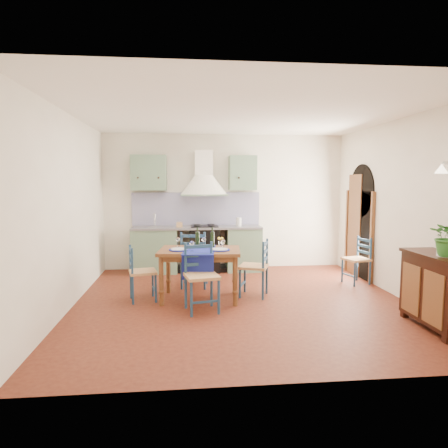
# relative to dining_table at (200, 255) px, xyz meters

# --- Properties ---
(floor) EXTENTS (5.00, 5.00, 0.00)m
(floor) POSITION_rel_dining_table_xyz_m (0.62, -0.21, -0.69)
(floor) COLOR #45160E
(floor) RESTS_ON ground
(back_wall) EXTENTS (5.00, 0.96, 2.80)m
(back_wall) POSITION_rel_dining_table_xyz_m (0.15, 2.08, 0.36)
(back_wall) COLOR white
(back_wall) RESTS_ON ground
(right_wall) EXTENTS (0.26, 5.00, 2.80)m
(right_wall) POSITION_rel_dining_table_xyz_m (3.11, 0.07, 0.64)
(right_wall) COLOR white
(right_wall) RESTS_ON ground
(left_wall) EXTENTS (0.04, 5.00, 2.80)m
(left_wall) POSITION_rel_dining_table_xyz_m (-1.88, -0.21, 0.71)
(left_wall) COLOR white
(left_wall) RESTS_ON ground
(ceiling) EXTENTS (5.00, 5.00, 0.01)m
(ceiling) POSITION_rel_dining_table_xyz_m (0.62, -0.21, 2.11)
(ceiling) COLOR white
(ceiling) RESTS_ON back_wall
(dining_table) EXTENTS (1.32, 1.01, 1.10)m
(dining_table) POSITION_rel_dining_table_xyz_m (0.00, 0.00, 0.00)
(dining_table) COLOR brown
(dining_table) RESTS_ON ground
(chair_near) EXTENTS (0.52, 0.52, 0.96)m
(chair_near) POSITION_rel_dining_table_xyz_m (-0.01, -0.56, -0.20)
(chair_near) COLOR navy
(chair_near) RESTS_ON ground
(chair_far) EXTENTS (0.52, 0.52, 0.98)m
(chair_far) POSITION_rel_dining_table_xyz_m (-0.07, 0.73, -0.19)
(chair_far) COLOR navy
(chair_far) RESTS_ON ground
(chair_left) EXTENTS (0.47, 0.47, 0.85)m
(chair_left) POSITION_rel_dining_table_xyz_m (-0.91, 0.01, -0.25)
(chair_left) COLOR navy
(chair_left) RESTS_ON ground
(chair_right) EXTENTS (0.55, 0.55, 0.91)m
(chair_right) POSITION_rel_dining_table_xyz_m (0.88, 0.08, -0.22)
(chair_right) COLOR navy
(chair_right) RESTS_ON ground
(chair_spare) EXTENTS (0.48, 0.48, 0.84)m
(chair_spare) POSITION_rel_dining_table_xyz_m (2.85, 0.69, -0.26)
(chair_spare) COLOR navy
(chair_spare) RESTS_ON ground
(sideboard) EXTENTS (0.50, 1.05, 0.94)m
(sideboard) POSITION_rel_dining_table_xyz_m (2.88, -1.55, -0.18)
(sideboard) COLOR black
(sideboard) RESTS_ON ground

